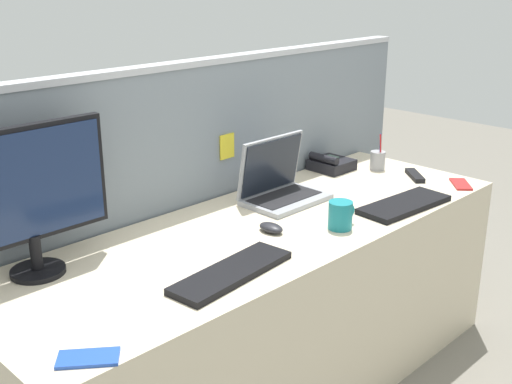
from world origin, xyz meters
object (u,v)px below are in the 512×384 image
Objects in this scene: laptop at (279,184)px; tv_remote at (415,175)px; keyboard_main at (232,272)px; keyboard_spare at (404,205)px; pen_cup at (378,160)px; coffee_mug at (341,215)px; desk_phone at (331,164)px; computer_mouse_right_hand at (271,228)px; desktop_monitor at (27,191)px; cell_phone_red_case at (461,184)px; cell_phone_blue_case at (88,358)px.

laptop is 0.69m from tv_remote.
keyboard_main is 0.89m from keyboard_spare.
pen_cup is 0.77m from coffee_mug.
coffee_mug is at bearing -138.54° from desk_phone.
computer_mouse_right_hand is at bearing 142.72° from coffee_mug.
computer_mouse_right_hand is 0.59× the size of tv_remote.
keyboard_spare is at bearing -112.33° from tv_remote.
pen_cup is (0.90, 0.17, 0.03)m from computer_mouse_right_hand.
keyboard_main is (0.41, -0.44, -0.26)m from desktop_monitor.
keyboard_main is at bearing -178.46° from keyboard_spare.
pen_cup is 1.15× the size of cell_phone_red_case.
desk_phone is 0.80m from computer_mouse_right_hand.
laptop is 3.35× the size of computer_mouse_right_hand.
cell_phone_red_case is (0.69, -0.43, -0.06)m from laptop.
laptop reaches higher than cell_phone_red_case.
laptop is 2.26× the size of cell_phone_blue_case.
cell_phone_blue_case is (-1.63, -0.56, -0.03)m from desk_phone.
cell_phone_blue_case is 0.87× the size of tv_remote.
keyboard_main is 2.96× the size of cell_phone_blue_case.
tv_remote is (0.36, 0.18, -0.00)m from keyboard_spare.
tv_remote is (0.02, -0.19, -0.04)m from pen_cup.
computer_mouse_right_hand is 0.91m from tv_remote.
tv_remote is at bearing 151.55° from cell_phone_red_case.
cell_phone_red_case is at bearing -51.16° from cell_phone_blue_case.
cell_phone_red_case is 0.76m from coffee_mug.
laptop is 0.48m from desk_phone.
desk_phone is 1.17m from keyboard_main.
cell_phone_blue_case is (-1.79, -0.40, -0.04)m from pen_cup.
coffee_mug is at bearing -47.25° from cell_phone_blue_case.
tv_remote is (0.91, -0.02, -0.01)m from computer_mouse_right_hand.
desktop_monitor is at bearing 158.77° from computer_mouse_right_hand.
desk_phone is 0.39× the size of keyboard_main.
computer_mouse_right_hand reaches higher than keyboard_main.
desk_phone is at bearing 13.01° from laptop.
cell_phone_blue_case is (-1.15, -0.45, -0.06)m from laptop.
keyboard_main is 1.26m from tv_remote.
laptop is 2.67× the size of coffee_mug.
computer_mouse_right_hand is (-0.55, 0.20, 0.01)m from keyboard_spare.
desk_phone is 1.14× the size of cell_phone_red_case.
desktop_monitor is 1.07m from coffee_mug.
coffee_mug is at bearing -100.21° from laptop.
keyboard_main reaches higher than tv_remote.
laptop is at bearing 79.79° from coffee_mug.
pen_cup is (1.23, 0.32, 0.03)m from keyboard_main.
desktop_monitor is 3.45× the size of cell_phone_red_case.
computer_mouse_right_hand is 0.99m from cell_phone_red_case.
desk_phone is 0.55m from keyboard_spare.
pen_cup reaches higher than computer_mouse_right_hand.
tv_remote is (0.18, -0.34, -0.02)m from desk_phone.
keyboard_spare is at bearing -50.10° from cell_phone_blue_case.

